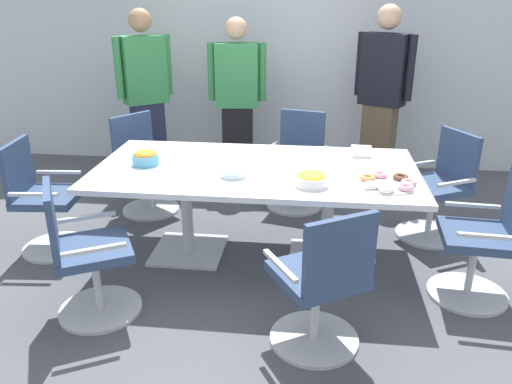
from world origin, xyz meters
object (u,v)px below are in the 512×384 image
office_chair_2 (438,192)px  donut_platter (388,183)px  office_chair_0 (322,287)px  person_standing_2 (382,95)px  person_standing_0 (146,94)px  office_chair_4 (145,169)px  snack_bowl_chips_orange (145,158)px  napkin_pile (362,152)px  person_standing_1 (237,99)px  office_chair_6 (85,258)px  office_chair_3 (297,165)px  conference_table (256,183)px  office_chair_5 (43,203)px  plate_stack (234,173)px  office_chair_1 (484,244)px  snack_bowl_chips_yellow (312,179)px

office_chair_2 → donut_platter: office_chair_2 is taller
office_chair_0 → person_standing_2: person_standing_2 is taller
office_chair_0 → person_standing_0: size_ratio=0.50×
office_chair_4 → snack_bowl_chips_orange: bearing=56.2°
office_chair_4 → napkin_pile: 2.04m
person_standing_0 → person_standing_1: bearing=148.8°
office_chair_6 → person_standing_1: size_ratio=0.52×
office_chair_3 → office_chair_4: 1.46m
office_chair_2 → person_standing_1: person_standing_1 is taller
conference_table → office_chair_0: bearing=-64.6°
person_standing_1 → donut_platter: bearing=119.4°
office_chair_6 → person_standing_1: person_standing_1 is taller
person_standing_1 → person_standing_2: 1.50m
office_chair_5 → plate_stack: bearing=79.8°
office_chair_1 → office_chair_2: bearing=10.4°
plate_stack → conference_table: bearing=57.5°
office_chair_6 → napkin_pile: (1.80, 1.28, 0.38)m
snack_bowl_chips_yellow → office_chair_6: bearing=-158.6°
conference_table → office_chair_4: size_ratio=2.64×
office_chair_0 → person_standing_2: size_ratio=0.49×
snack_bowl_chips_orange → person_standing_1: bearing=75.9°
office_chair_4 → office_chair_6: 1.70m
conference_table → snack_bowl_chips_orange: (-0.84, -0.03, 0.18)m
office_chair_4 → person_standing_2: 2.49m
conference_table → napkin_pile: 0.91m
person_standing_2 → snack_bowl_chips_orange: person_standing_2 is taller
office_chair_3 → snack_bowl_chips_yellow: office_chair_3 is taller
office_chair_4 → napkin_pile: office_chair_4 is taller
office_chair_2 → conference_table: bearing=82.0°
office_chair_5 → napkin_pile: bearing=95.4°
person_standing_0 → napkin_pile: 2.49m
office_chair_3 → office_chair_4: size_ratio=1.00×
conference_table → donut_platter: bearing=-16.2°
person_standing_0 → donut_platter: (2.29, -1.88, -0.19)m
office_chair_5 → office_chair_3: bearing=115.5°
office_chair_4 → conference_table: bearing=90.6°
office_chair_1 → conference_table: bearing=80.2°
office_chair_1 → plate_stack: (-1.72, 0.18, 0.37)m
office_chair_3 → office_chair_2: bearing=169.5°
plate_stack → donut_platter: bearing=-3.1°
office_chair_4 → snack_bowl_chips_yellow: office_chair_4 is taller
plate_stack → office_chair_6: bearing=-141.7°
snack_bowl_chips_orange → donut_platter: bearing=-7.8°
snack_bowl_chips_orange → donut_platter: (1.77, -0.24, -0.04)m
donut_platter → napkin_pile: size_ratio=2.43×
office_chair_5 → office_chair_6: same height
office_chair_0 → person_standing_1: person_standing_1 is taller
office_chair_0 → office_chair_5: same height
snack_bowl_chips_orange → snack_bowl_chips_yellow: snack_bowl_chips_orange is taller
office_chair_2 → office_chair_4: 2.65m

